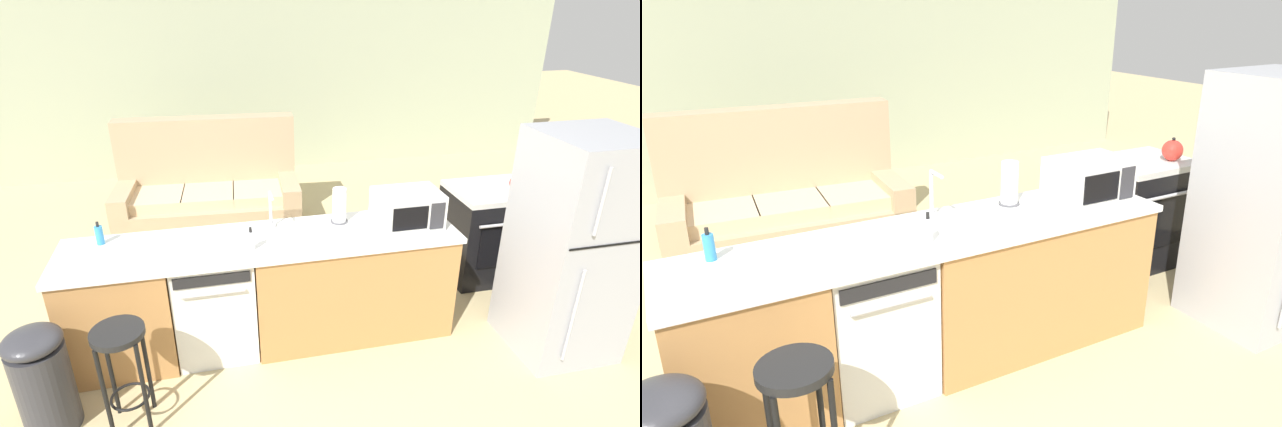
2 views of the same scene
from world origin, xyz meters
TOP-DOWN VIEW (x-y plane):
  - ground_plane at (0.00, 0.00)m, footprint 24.00×24.00m
  - wall_back at (0.30, 4.20)m, footprint 10.00×0.06m
  - kitchen_counter at (0.24, 0.00)m, footprint 2.94×0.66m
  - dishwasher at (-0.25, -0.00)m, footprint 0.58×0.61m
  - stove_range at (2.35, 0.55)m, footprint 0.76×0.68m
  - refrigerator at (2.35, -0.55)m, footprint 0.72×0.73m
  - microwave at (1.26, -0.00)m, footprint 0.50×0.37m
  - sink_faucet at (0.23, 0.18)m, footprint 0.07×0.18m
  - paper_towel_roll at (0.77, 0.17)m, footprint 0.14×0.14m
  - soap_bottle at (0.04, -0.14)m, footprint 0.06×0.06m
  - dish_soap_bottle at (-1.02, 0.19)m, footprint 0.06×0.06m
  - kettle at (2.52, 0.42)m, footprint 0.21×0.17m
  - bar_stool at (-0.82, -0.67)m, footprint 0.32×0.32m
  - trash_bin at (-1.33, -0.57)m, footprint 0.35×0.35m
  - couch at (-0.24, 2.17)m, footprint 2.05×1.02m

SIDE VIEW (x-z plane):
  - ground_plane at x=0.00m, z-range 0.00..0.00m
  - trash_bin at x=-1.33m, z-range 0.01..0.75m
  - couch at x=-0.24m, z-range -0.24..1.03m
  - kitchen_counter at x=0.24m, z-range -0.03..0.87m
  - dishwasher at x=-0.25m, z-range 0.00..0.84m
  - stove_range at x=2.35m, z-range 0.00..0.90m
  - bar_stool at x=-0.82m, z-range 0.17..0.91m
  - refrigerator at x=2.35m, z-range 0.00..1.72m
  - soap_bottle at x=0.04m, z-range 0.88..1.06m
  - dish_soap_bottle at x=-1.02m, z-range 0.88..1.06m
  - kettle at x=2.52m, z-range 0.89..1.08m
  - sink_faucet at x=0.23m, z-range 0.88..1.18m
  - paper_towel_roll at x=0.77m, z-range 0.90..1.18m
  - microwave at x=1.26m, z-range 0.90..1.18m
  - wall_back at x=0.30m, z-range 0.00..2.60m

